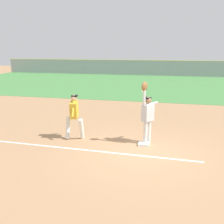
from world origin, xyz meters
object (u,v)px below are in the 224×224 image
object	(u,v)px
runner	(74,114)
parked_car_red	(187,69)
first_base	(144,144)
parked_car_green	(148,68)
parked_car_black	(110,67)
baseball	(143,91)
fielder	(147,114)

from	to	relation	value
runner	parked_car_red	distance (m)	30.60
first_base	parked_car_green	size ratio (longest dim) A/B	0.08
parked_car_red	parked_car_black	bearing A→B (deg)	-178.57
runner	parked_car_green	size ratio (longest dim) A/B	0.38
runner	baseball	size ratio (longest dim) A/B	23.24
parked_car_green	baseball	bearing A→B (deg)	-89.12
runner	first_base	bearing A→B (deg)	-11.64
first_base	baseball	world-z (taller)	baseball
first_base	baseball	size ratio (longest dim) A/B	5.14
parked_car_black	parked_car_green	bearing A→B (deg)	-9.93
fielder	parked_car_green	distance (m)	29.83
baseball	parked_car_black	xyz separation A→B (m)	(-8.86, 30.47, -1.28)
parked_car_black	parked_car_red	distance (m)	11.18
fielder	runner	distance (m)	2.74
parked_car_black	parked_car_green	xyz separation A→B (m)	(5.70, -0.68, 0.00)
fielder	parked_car_green	bearing A→B (deg)	-51.22
first_base	runner	xyz separation A→B (m)	(-2.66, 0.08, 0.96)
baseball	parked_car_red	xyz separation A→B (m)	(2.31, 30.21, -1.28)
fielder	parked_car_black	size ratio (longest dim) A/B	0.51
fielder	parked_car_green	size ratio (longest dim) A/B	0.50
fielder	parked_car_red	bearing A→B (deg)	-61.71
parked_car_green	parked_car_red	distance (m)	5.49
runner	parked_car_green	distance (m)	29.80
fielder	runner	bearing A→B (deg)	35.58
first_base	parked_car_red	bearing A→B (deg)	85.82
first_base	parked_car_black	size ratio (longest dim) A/B	0.08
first_base	fielder	distance (m)	1.11
fielder	parked_car_green	xyz separation A→B (m)	(-3.33, 29.64, -0.45)
baseball	parked_car_green	bearing A→B (deg)	96.06
first_base	parked_car_black	distance (m)	31.84
baseball	parked_car_black	bearing A→B (deg)	106.21
parked_car_green	parked_car_black	bearing A→B (deg)	167.99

